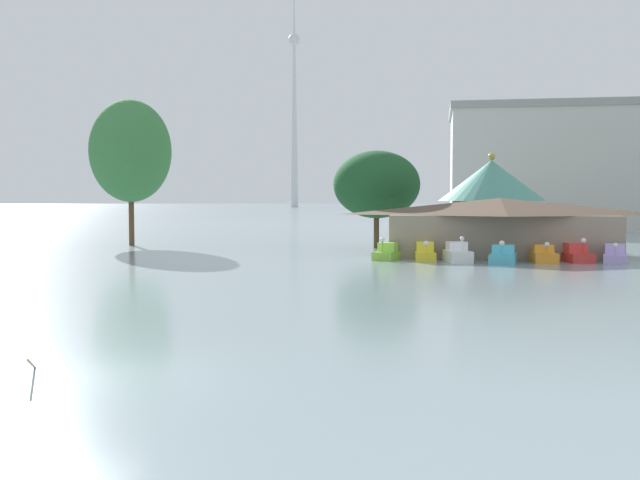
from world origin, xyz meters
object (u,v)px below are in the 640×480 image
Objects in this scene: pedal_boat_red at (577,255)px; background_building_block at (565,168)px; pedal_boat_lavender at (615,256)px; shoreline_tree_mid at (377,185)px; pedal_boat_cyan at (503,256)px; green_roof_pavilion at (491,195)px; boathouse at (500,226)px; distant_broadcast_tower at (294,78)px; pedal_boat_white at (458,254)px; pedal_boat_yellow at (425,253)px; pedal_boat_lime at (387,253)px; shoreline_tree_tall_left at (130,151)px; pedal_boat_orange at (543,255)px.

pedal_boat_red is 58.57m from background_building_block.
pedal_boat_lavender is 21.23m from shoreline_tree_mid.
background_building_block is at bearing 63.10° from shoreline_tree_mid.
pedal_boat_cyan is 1.09× the size of pedal_boat_lavender.
boathouse is at bearing -91.91° from green_roof_pavilion.
distant_broadcast_tower reaches higher than boathouse.
background_building_block reaches higher than pedal_boat_white.
pedal_boat_lime is at bearing -94.05° from pedal_boat_yellow.
distant_broadcast_tower is (-91.61, 383.42, 78.53)m from pedal_boat_cyan.
boathouse is (-6.96, 5.04, 1.76)m from pedal_boat_lavender.
pedal_boat_lavender is at bearing 84.62° from pedal_boat_yellow.
shoreline_tree_tall_left reaches higher than green_roof_pavilion.
shoreline_tree_tall_left is 0.41× the size of background_building_block.
pedal_boat_orange is 18.06m from shoreline_tree_mid.
boathouse reaches higher than pedal_boat_cyan.
pedal_boat_red is at bearing 86.31° from pedal_boat_yellow.
pedal_boat_red is at bearing -79.23° from green_roof_pavilion.
pedal_boat_lavender is at bearing -35.98° from shoreline_tree_mid.
boathouse is at bearing -104.25° from background_building_block.
green_roof_pavilion reaches higher than pedal_boat_orange.
distant_broadcast_tower reaches higher than pedal_boat_white.
background_building_block reaches higher than pedal_boat_cyan.
pedal_boat_lavender is at bearing 82.82° from pedal_boat_white.
pedal_boat_cyan is 61.03m from background_building_block.
shoreline_tree_mid reaches higher than pedal_boat_lavender.
pedal_boat_red reaches higher than pedal_boat_yellow.
pedal_boat_yellow is at bearing -97.75° from pedal_boat_cyan.
pedal_boat_orange is at bearing -83.93° from pedal_boat_red.
background_building_block is (45.53, 45.41, 0.16)m from shoreline_tree_tall_left.
pedal_boat_lime is 0.24× the size of green_roof_pavilion.
pedal_boat_white is at bearing -87.74° from pedal_boat_orange.
boathouse is at bearing -158.68° from pedal_boat_orange.
pedal_boat_orange is 0.26× the size of green_roof_pavilion.
pedal_boat_white is at bearing 59.26° from pedal_boat_yellow.
pedal_boat_orange is at bearing -65.63° from boathouse.
pedal_boat_yellow is 1.01× the size of pedal_boat_red.
pedal_boat_red reaches higher than pedal_boat_lime.
pedal_boat_cyan is 0.09× the size of background_building_block.
pedal_boat_cyan is at bearing 69.26° from pedal_boat_yellow.
green_roof_pavilion is 1.22× the size of shoreline_tree_mid.
pedal_boat_lime is 398.79m from distant_broadcast_tower.
shoreline_tree_tall_left is 381.28m from distant_broadcast_tower.
boathouse is at bearing -12.66° from shoreline_tree_tall_left.
pedal_boat_white is 6.87m from boathouse.
boathouse is at bearing 127.38° from pedal_boat_yellow.
pedal_boat_white is (4.80, -1.10, 0.07)m from pedal_boat_lime.
pedal_boat_cyan is 23.45m from green_roof_pavilion.
pedal_boat_lime is 7.88m from pedal_boat_cyan.
shoreline_tree_tall_left is at bearing -112.98° from pedal_boat_orange.
shoreline_tree_tall_left is 1.58× the size of shoreline_tree_mid.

